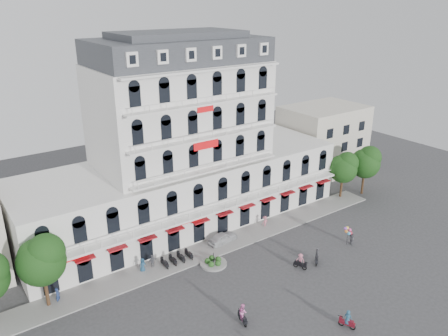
% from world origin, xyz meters
% --- Properties ---
extents(ground, '(120.00, 120.00, 0.00)m').
position_xyz_m(ground, '(0.00, 0.00, 0.00)').
color(ground, '#38383A').
rests_on(ground, ground).
extents(sidewalk, '(53.00, 4.00, 0.16)m').
position_xyz_m(sidewalk, '(0.00, 9.00, 0.08)').
color(sidewalk, gray).
rests_on(sidewalk, ground).
extents(main_building, '(45.00, 15.00, 25.80)m').
position_xyz_m(main_building, '(0.00, 18.00, 9.96)').
color(main_building, silver).
rests_on(main_building, ground).
extents(flank_building_east, '(14.00, 10.00, 12.00)m').
position_xyz_m(flank_building_east, '(30.00, 20.00, 6.00)').
color(flank_building_east, beige).
rests_on(flank_building_east, ground).
extents(traffic_island, '(3.20, 3.20, 1.60)m').
position_xyz_m(traffic_island, '(-3.00, 6.00, 0.26)').
color(traffic_island, gray).
rests_on(traffic_island, ground).
extents(parked_scooter_row, '(4.40, 1.80, 1.10)m').
position_xyz_m(parked_scooter_row, '(-6.35, 8.80, 0.00)').
color(parked_scooter_row, black).
rests_on(parked_scooter_row, ground).
extents(tree_west_inner, '(4.76, 4.76, 8.25)m').
position_xyz_m(tree_west_inner, '(-20.95, 9.48, 5.68)').
color(tree_west_inner, '#382314').
rests_on(tree_west_inner, ground).
extents(tree_east_inner, '(4.40, 4.37, 7.57)m').
position_xyz_m(tree_east_inner, '(24.05, 9.98, 5.21)').
color(tree_east_inner, '#382314').
rests_on(tree_east_inner, ground).
extents(tree_east_outer, '(4.65, 4.65, 8.05)m').
position_xyz_m(tree_east_outer, '(28.05, 8.98, 5.55)').
color(tree_east_outer, '#382314').
rests_on(tree_east_outer, ground).
extents(parked_car, '(4.34, 2.22, 1.41)m').
position_xyz_m(parked_car, '(0.80, 9.50, 0.71)').
color(parked_car, silver).
rests_on(parked_car, ground).
extents(rider_southwest, '(0.84, 1.69, 2.27)m').
position_xyz_m(rider_southwest, '(-6.30, -3.97, 1.17)').
color(rider_southwest, black).
rests_on(rider_southwest, ground).
extents(rider_east, '(0.92, 1.60, 1.98)m').
position_xyz_m(rider_east, '(1.48, -10.24, 0.96)').
color(rider_east, maroon).
rests_on(rider_east, ground).
extents(rider_northeast, '(1.35, 1.26, 2.10)m').
position_xyz_m(rider_northeast, '(7.14, -0.89, 1.02)').
color(rider_northeast, black).
rests_on(rider_northeast, ground).
extents(rider_center, '(0.94, 1.60, 1.98)m').
position_xyz_m(rider_center, '(4.81, -0.50, 1.02)').
color(rider_center, black).
rests_on(rider_center, ground).
extents(pedestrian_left, '(0.95, 0.72, 1.74)m').
position_xyz_m(pedestrian_left, '(-10.46, 9.50, 0.87)').
color(pedestrian_left, navy).
rests_on(pedestrian_left, ground).
extents(pedestrian_mid, '(1.05, 0.51, 1.74)m').
position_xyz_m(pedestrian_mid, '(-9.19, 9.50, 0.87)').
color(pedestrian_mid, slate).
rests_on(pedestrian_mid, ground).
extents(pedestrian_right, '(1.15, 0.78, 1.65)m').
position_xyz_m(pedestrian_right, '(7.91, 9.50, 0.82)').
color(pedestrian_right, '#BE6476').
rests_on(pedestrian_right, ground).
extents(pedestrian_far, '(0.73, 0.77, 1.76)m').
position_xyz_m(pedestrian_far, '(-20.00, 9.50, 0.88)').
color(pedestrian_far, navy).
rests_on(pedestrian_far, ground).
extents(balloon_vendor, '(1.48, 1.38, 2.45)m').
position_xyz_m(balloon_vendor, '(13.79, -0.32, 1.25)').
color(balloon_vendor, '#595960').
rests_on(balloon_vendor, ground).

